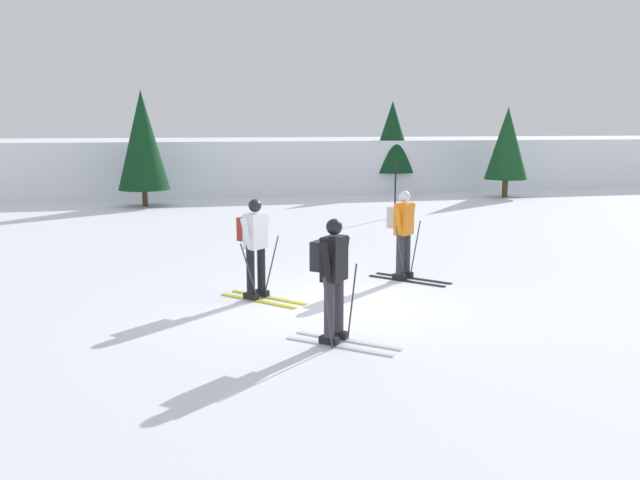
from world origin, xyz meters
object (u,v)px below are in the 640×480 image
skier_white (255,243)px  skier_orange (403,230)px  conifer_far_left (392,137)px  conifer_far_right (142,140)px  skier_black (333,274)px  trail_marker_pole (395,188)px  conifer_far_centre (507,143)px

skier_white → skier_orange: size_ratio=1.00×
conifer_far_left → conifer_far_right: bearing=-165.9°
skier_white → skier_black: (0.70, -2.58, 0.00)m
skier_black → trail_marker_pole: 12.71m
conifer_far_centre → skier_orange: bearing=-125.5°
skier_white → skier_black: 2.68m
skier_white → skier_orange: 3.06m
conifer_far_left → conifer_far_right: conifer_far_right is taller
skier_orange → skier_black: bearing=-123.7°
skier_orange → skier_black: size_ratio=1.00×
skier_black → conifer_far_centre: bearing=54.8°
skier_orange → trail_marker_pole: (2.82, 8.27, -0.01)m
skier_white → trail_marker_pole: 10.75m
skier_white → conifer_far_centre: bearing=48.4°
conifer_far_right → conifer_far_centre: conifer_far_right is taller
conifer_far_left → conifer_far_centre: (3.88, -2.86, -0.23)m
skier_white → skier_orange: bearing=15.1°
skier_white → skier_black: same height
conifer_far_left → conifer_far_centre: conifer_far_left is taller
skier_white → skier_orange: same height
skier_white → skier_orange: (2.95, 0.80, 0.00)m
skier_orange → conifer_far_left: 16.71m
skier_orange → trail_marker_pole: trail_marker_pole is taller
conifer_far_left → conifer_far_centre: bearing=-36.4°
trail_marker_pole → conifer_far_right: conifer_far_right is taller
conifer_far_right → trail_marker_pole: bearing=-32.0°
trail_marker_pole → conifer_far_centre: 8.00m
conifer_far_left → skier_white: bearing=-116.6°
trail_marker_pole → conifer_far_left: conifer_far_left is taller
skier_white → trail_marker_pole: bearing=57.5°
skier_orange → conifer_far_centre: size_ratio=0.47×
skier_white → trail_marker_pole: trail_marker_pole is taller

